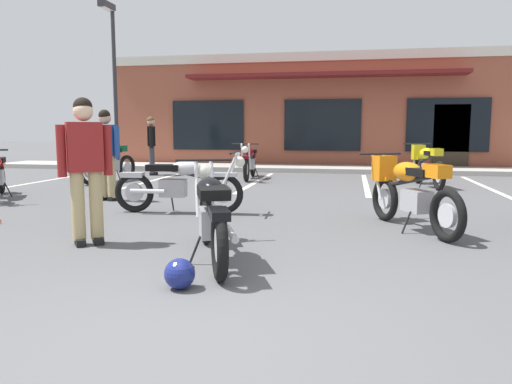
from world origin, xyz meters
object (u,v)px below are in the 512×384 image
(motorcycle_orange_scrambler, at_px, (250,162))
(motorcycle_silver_naked, at_px, (427,164))
(motorcycle_cream_vintage, at_px, (409,189))
(person_in_black_shirt, at_px, (85,162))
(motorcycle_foreground_classic, at_px, (211,215))
(person_near_building, at_px, (152,142))
(motorcycle_blue_standard, at_px, (179,184))
(parking_lot_lamp_post, at_px, (113,65))
(motorcycle_red_sportbike, at_px, (106,161))
(person_by_back_row, at_px, (106,149))
(helmet_on_pavement, at_px, (180,274))

(motorcycle_orange_scrambler, bearing_deg, motorcycle_silver_naked, -11.22)
(motorcycle_cream_vintage, bearing_deg, person_in_black_shirt, -156.34)
(motorcycle_foreground_classic, height_order, person_near_building, person_near_building)
(motorcycle_foreground_classic, xyz_separation_m, motorcycle_blue_standard, (-1.27, 2.57, 0.00))
(motorcycle_silver_naked, height_order, parking_lot_lamp_post, parking_lot_lamp_post)
(parking_lot_lamp_post, bearing_deg, motorcycle_red_sportbike, -67.32)
(person_in_black_shirt, xyz_separation_m, person_near_building, (-2.69, 8.24, 0.00))
(motorcycle_blue_standard, height_order, motorcycle_cream_vintage, same)
(motorcycle_cream_vintage, height_order, parking_lot_lamp_post, parking_lot_lamp_post)
(motorcycle_silver_naked, height_order, person_by_back_row, person_by_back_row)
(motorcycle_red_sportbike, bearing_deg, person_by_back_row, -61.62)
(motorcycle_blue_standard, xyz_separation_m, helmet_on_pavement, (1.27, -3.54, -0.33))
(motorcycle_red_sportbike, height_order, parking_lot_lamp_post, parking_lot_lamp_post)
(motorcycle_red_sportbike, bearing_deg, motorcycle_foreground_classic, -54.74)
(motorcycle_orange_scrambler, height_order, person_in_black_shirt, person_in_black_shirt)
(motorcycle_red_sportbike, xyz_separation_m, motorcycle_blue_standard, (3.37, -3.99, -0.07))
(motorcycle_silver_naked, relative_size, motorcycle_blue_standard, 0.99)
(person_in_black_shirt, height_order, parking_lot_lamp_post, parking_lot_lamp_post)
(motorcycle_red_sportbike, bearing_deg, motorcycle_orange_scrambler, 23.95)
(motorcycle_blue_standard, relative_size, person_by_back_row, 1.26)
(person_by_back_row, distance_m, person_near_building, 5.12)
(motorcycle_silver_naked, bearing_deg, motorcycle_red_sportbike, -175.39)
(motorcycle_red_sportbike, height_order, motorcycle_cream_vintage, same)
(motorcycle_foreground_classic, xyz_separation_m, helmet_on_pavement, (0.00, -0.97, -0.33))
(motorcycle_foreground_classic, distance_m, motorcycle_orange_scrambler, 8.15)
(motorcycle_foreground_classic, xyz_separation_m, person_by_back_row, (-3.06, 3.63, 0.49))
(motorcycle_foreground_classic, xyz_separation_m, motorcycle_orange_scrambler, (-1.29, 8.05, 0.00))
(motorcycle_blue_standard, bearing_deg, person_in_black_shirt, -98.18)
(motorcycle_blue_standard, height_order, motorcycle_orange_scrambler, same)
(person_by_back_row, xyz_separation_m, helmet_on_pavement, (3.06, -4.60, -0.82))
(motorcycle_red_sportbike, distance_m, person_by_back_row, 3.36)
(motorcycle_red_sportbike, distance_m, person_in_black_shirt, 6.92)
(motorcycle_silver_naked, bearing_deg, parking_lot_lamp_post, 164.29)
(motorcycle_red_sportbike, relative_size, person_by_back_row, 1.25)
(motorcycle_orange_scrambler, xyz_separation_m, parking_lot_lamp_post, (-4.68, 1.68, 2.82))
(motorcycle_orange_scrambler, distance_m, parking_lot_lamp_post, 5.72)
(person_in_black_shirt, relative_size, person_by_back_row, 1.00)
(motorcycle_orange_scrambler, xyz_separation_m, person_near_building, (-2.99, 0.56, 0.49))
(motorcycle_silver_naked, bearing_deg, motorcycle_orange_scrambler, 168.78)
(motorcycle_silver_naked, xyz_separation_m, person_by_back_row, (-6.15, -3.55, 0.42))
(person_near_building, bearing_deg, motorcycle_blue_standard, -63.52)
(person_near_building, relative_size, helmet_on_pavement, 6.44)
(motorcycle_orange_scrambler, bearing_deg, person_in_black_shirt, -92.25)
(person_by_back_row, height_order, helmet_on_pavement, person_by_back_row)
(motorcycle_silver_naked, relative_size, parking_lot_lamp_post, 0.41)
(motorcycle_blue_standard, distance_m, helmet_on_pavement, 3.78)
(motorcycle_orange_scrambler, relative_size, person_near_building, 1.26)
(helmet_on_pavement, xyz_separation_m, parking_lot_lamp_post, (-5.97, 10.70, 3.16))
(helmet_on_pavement, bearing_deg, motorcycle_foreground_classic, 90.28)
(motorcycle_silver_naked, relative_size, person_near_building, 1.25)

